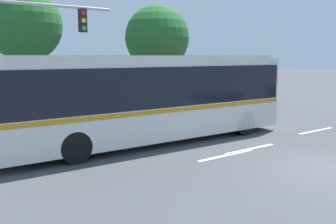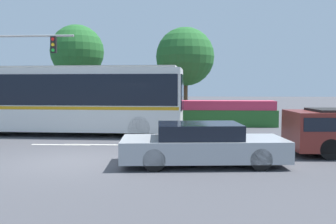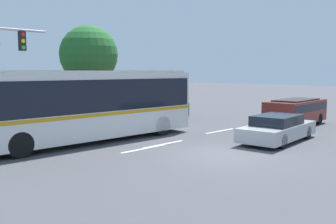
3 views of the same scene
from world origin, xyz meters
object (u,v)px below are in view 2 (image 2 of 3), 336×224
object	(u,v)px
sedan_foreground	(202,145)
traffic_light_pole	(1,61)
street_tree_left	(77,52)
city_bus	(64,96)
street_tree_centre	(185,57)

from	to	relation	value
sedan_foreground	traffic_light_pole	world-z (taller)	traffic_light_pole
sedan_foreground	street_tree_left	size ratio (longest dim) A/B	0.73
city_bus	street_tree_centre	world-z (taller)	street_tree_centre
street_tree_centre	traffic_light_pole	bearing A→B (deg)	-152.16
traffic_light_pole	street_tree_centre	distance (m)	11.71
sedan_foreground	street_tree_centre	bearing A→B (deg)	87.65
sedan_foreground	traffic_light_pole	size ratio (longest dim) A/B	0.83
sedan_foreground	traffic_light_pole	xyz separation A→B (m)	(-11.09, 8.83, 3.15)
city_bus	street_tree_centre	size ratio (longest dim) A/B	1.80
street_tree_left	street_tree_centre	bearing A→B (deg)	-4.83
traffic_light_pole	street_tree_left	distance (m)	6.68
street_tree_left	street_tree_centre	size ratio (longest dim) A/B	1.06
street_tree_left	city_bus	bearing A→B (deg)	-76.10
traffic_light_pole	street_tree_centre	world-z (taller)	street_tree_centre
sedan_foreground	street_tree_centre	size ratio (longest dim) A/B	0.78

